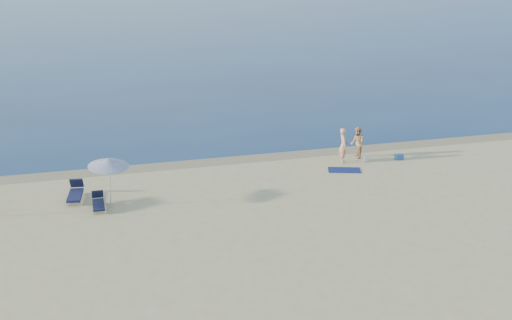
# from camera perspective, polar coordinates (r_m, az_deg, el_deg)

# --- Properties ---
(sea) EXTENTS (240.00, 160.00, 0.01)m
(sea) POSITION_cam_1_polar(r_m,az_deg,el_deg) (114.31, -11.54, 11.99)
(sea) COLOR #0C254C
(sea) RESTS_ON ground
(wet_sand_strip) EXTENTS (240.00, 1.60, 0.00)m
(wet_sand_strip) POSITION_cam_1_polar(r_m,az_deg,el_deg) (35.82, 0.01, 0.21)
(wet_sand_strip) COLOR #847254
(wet_sand_strip) RESTS_ON ground
(person_left) EXTENTS (0.61, 0.79, 1.94)m
(person_left) POSITION_cam_1_polar(r_m,az_deg,el_deg) (35.06, 7.77, 1.30)
(person_left) COLOR tan
(person_left) RESTS_ON ground
(person_right) EXTENTS (0.79, 0.94, 1.75)m
(person_right) POSITION_cam_1_polar(r_m,az_deg,el_deg) (36.02, 9.00, 1.53)
(person_right) COLOR tan
(person_right) RESTS_ON ground
(beach_towel) EXTENTS (1.90, 1.44, 0.03)m
(beach_towel) POSITION_cam_1_polar(r_m,az_deg,el_deg) (34.04, 7.85, -0.89)
(beach_towel) COLOR #0E184A
(beach_towel) RESTS_ON ground
(white_bag) EXTENTS (0.40, 0.36, 0.29)m
(white_bag) POSITION_cam_1_polar(r_m,az_deg,el_deg) (35.82, 9.80, 0.18)
(white_bag) COLOR silver
(white_bag) RESTS_ON ground
(blue_cooler) EXTENTS (0.45, 0.35, 0.30)m
(blue_cooler) POSITION_cam_1_polar(r_m,az_deg,el_deg) (36.35, 12.61, 0.27)
(blue_cooler) COLOR #1F50AC
(blue_cooler) RESTS_ON ground
(umbrella_near) EXTENTS (2.37, 2.38, 2.37)m
(umbrella_near) POSITION_cam_1_polar(r_m,az_deg,el_deg) (29.02, -12.98, -0.25)
(umbrella_near) COLOR silver
(umbrella_near) RESTS_ON ground
(lounger_left) EXTENTS (0.84, 1.92, 0.82)m
(lounger_left) POSITION_cam_1_polar(r_m,az_deg,el_deg) (30.85, -15.76, -2.85)
(lounger_left) COLOR #161A3E
(lounger_left) RESTS_ON ground
(lounger_right) EXTENTS (0.53, 1.57, 0.69)m
(lounger_right) POSITION_cam_1_polar(r_m,az_deg,el_deg) (29.52, -13.84, -3.73)
(lounger_right) COLOR #131A36
(lounger_right) RESTS_ON ground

